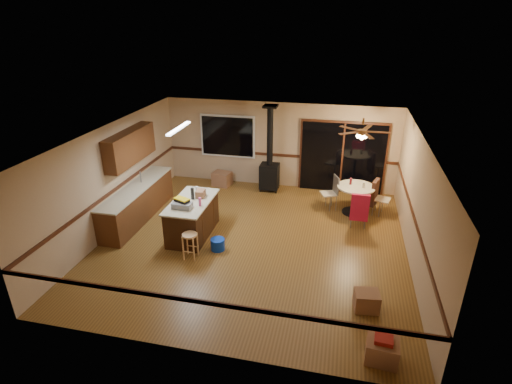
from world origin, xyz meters
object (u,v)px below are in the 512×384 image
(dining_table, at_px, (355,195))
(chair_near, at_px, (360,207))
(toolbox_grey, at_px, (182,206))
(box_corner_b, at_px, (366,301))
(chair_left, at_px, (333,189))
(toolbox_black, at_px, (182,203))
(blue_bucket, at_px, (218,244))
(chair_right, at_px, (376,193))
(wood_stove, at_px, (270,168))
(bar_stool, at_px, (190,246))
(box_corner_a, at_px, (382,351))
(box_under_window, at_px, (222,179))
(kitchen_island, at_px, (193,218))

(dining_table, xyz_separation_m, chair_near, (0.10, -0.88, 0.06))
(toolbox_grey, xyz_separation_m, box_corner_b, (4.10, -1.46, -0.79))
(chair_left, bearing_deg, toolbox_black, -142.56)
(blue_bucket, distance_m, chair_right, 4.48)
(toolbox_grey, bearing_deg, chair_right, 30.07)
(wood_stove, height_order, dining_table, wood_stove)
(chair_right, bearing_deg, bar_stool, -142.16)
(chair_left, height_order, box_corner_a, chair_left)
(box_under_window, bearing_deg, toolbox_black, -87.71)
(toolbox_grey, bearing_deg, box_corner_b, -19.56)
(chair_right, bearing_deg, blue_bucket, -143.01)
(chair_left, relative_size, box_corner_b, 1.20)
(bar_stool, height_order, chair_left, chair_left)
(chair_near, distance_m, box_under_window, 4.59)
(kitchen_island, distance_m, chair_right, 4.85)
(bar_stool, xyz_separation_m, blue_bucket, (0.48, 0.45, -0.17))
(wood_stove, relative_size, toolbox_black, 7.34)
(blue_bucket, bearing_deg, chair_near, 28.42)
(blue_bucket, distance_m, box_corner_b, 3.51)
(box_corner_b, bearing_deg, chair_near, 92.30)
(wood_stove, xyz_separation_m, toolbox_grey, (-1.36, -3.45, 0.24))
(kitchen_island, height_order, box_corner_a, kitchen_island)
(chair_left, bearing_deg, blue_bucket, -131.81)
(toolbox_black, relative_size, blue_bucket, 1.07)
(wood_stove, relative_size, box_corner_b, 5.75)
(wood_stove, xyz_separation_m, toolbox_black, (-1.38, -3.39, 0.27))
(chair_right, relative_size, box_corner_a, 1.43)
(box_corner_a, xyz_separation_m, box_corner_b, (-0.20, 1.17, -0.01))
(toolbox_black, distance_m, chair_near, 4.30)
(bar_stool, distance_m, box_corner_a, 4.43)
(dining_table, bearing_deg, wood_stove, 158.33)
(chair_right, distance_m, box_corner_a, 5.20)
(bar_stool, bearing_deg, chair_near, 30.77)
(kitchen_island, relative_size, blue_bucket, 5.21)
(chair_right, bearing_deg, toolbox_black, -150.64)
(blue_bucket, relative_size, chair_left, 0.61)
(kitchen_island, height_order, box_under_window, kitchen_island)
(toolbox_black, height_order, box_under_window, toolbox_black)
(toolbox_black, xyz_separation_m, chair_right, (4.43, 2.49, -0.40))
(wood_stove, distance_m, blue_bucket, 3.66)
(wood_stove, xyz_separation_m, chair_right, (3.05, -0.90, -0.13))
(bar_stool, bearing_deg, box_corner_b, -13.25)
(wood_stove, xyz_separation_m, bar_stool, (-0.99, -4.03, -0.43))
(wood_stove, distance_m, bar_stool, 4.17)
(chair_near, bearing_deg, bar_stool, -149.23)
(toolbox_grey, xyz_separation_m, toolbox_black, (-0.02, 0.06, 0.03))
(kitchen_island, distance_m, bar_stool, 1.04)
(box_corner_b, bearing_deg, dining_table, 93.22)
(wood_stove, xyz_separation_m, box_under_window, (-1.52, 0.05, -0.51))
(toolbox_black, xyz_separation_m, box_under_window, (-0.14, 3.44, -0.78))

